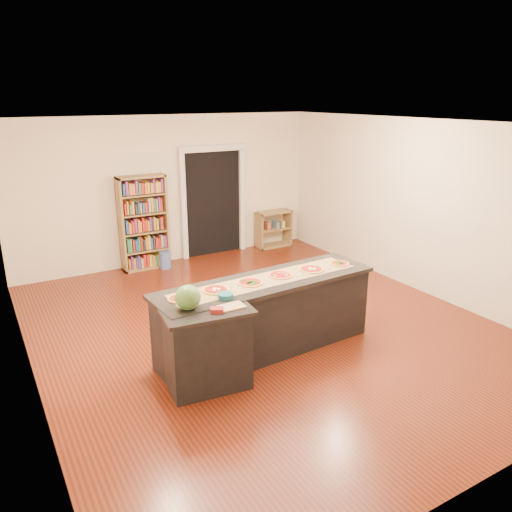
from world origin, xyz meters
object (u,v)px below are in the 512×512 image
watermelon (188,298)px  waste_bin (165,260)px  side_counter (206,346)px  bookshelf (144,223)px  kitchen_island (266,315)px  low_shelf (273,229)px

watermelon → waste_bin: bearing=73.6°
side_counter → bookshelf: (0.70, 4.24, 0.40)m
kitchen_island → waste_bin: bearing=86.7°
side_counter → waste_bin: side_counter is taller
kitchen_island → waste_bin: kitchen_island is taller
watermelon → bookshelf: bearing=78.3°
kitchen_island → waste_bin: (0.00, 3.69, -0.32)m
waste_bin → kitchen_island: bearing=-90.1°
side_counter → waste_bin: size_ratio=3.01×
kitchen_island → bookshelf: (-0.30, 3.89, 0.40)m
low_shelf → bookshelf: bearing=179.8°
waste_bin → watermelon: 4.27m
kitchen_island → low_shelf: size_ratio=3.75×
bookshelf → waste_bin: size_ratio=5.51×
kitchen_island → watermelon: watermelon is taller
kitchen_island → side_counter: (-1.00, -0.35, -0.00)m
waste_bin → watermelon: (-1.18, -4.00, 0.93)m
kitchen_island → watermelon: size_ratio=10.57×
watermelon → kitchen_island: bearing=14.9°
kitchen_island → bookshelf: bookshelf is taller
kitchen_island → bookshelf: 3.92m
bookshelf → watermelon: (-0.87, -4.20, 0.21)m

